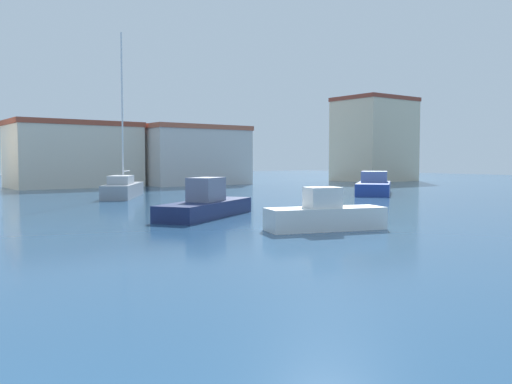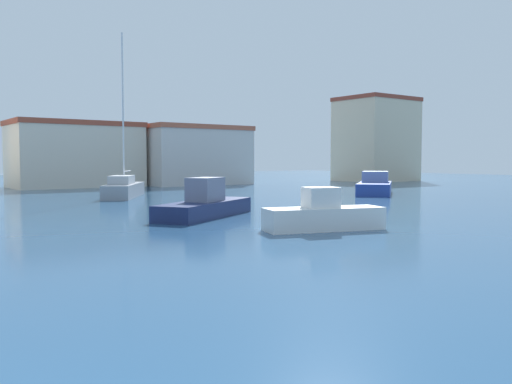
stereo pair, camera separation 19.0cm
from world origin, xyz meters
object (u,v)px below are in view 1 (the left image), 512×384
(motorboat_white_far_right, at_px, (325,216))
(motorboat_navy_far_left, at_px, (206,205))
(sailboat_grey_inner_mooring, at_px, (123,188))
(motorboat_blue_outer_mooring, at_px, (374,186))

(motorboat_white_far_right, xyz_separation_m, motorboat_navy_far_left, (-1.19, 7.01, 0.01))
(motorboat_white_far_right, bearing_deg, sailboat_grey_inner_mooring, 87.38)
(motorboat_blue_outer_mooring, bearing_deg, motorboat_navy_far_left, -161.27)
(motorboat_navy_far_left, bearing_deg, motorboat_blue_outer_mooring, 18.73)
(sailboat_grey_inner_mooring, height_order, motorboat_blue_outer_mooring, sailboat_grey_inner_mooring)
(motorboat_navy_far_left, bearing_deg, motorboat_white_far_right, -80.35)
(motorboat_white_far_right, distance_m, motorboat_navy_far_left, 7.11)
(sailboat_grey_inner_mooring, relative_size, motorboat_navy_far_left, 1.76)
(motorboat_navy_far_left, xyz_separation_m, motorboat_blue_outer_mooring, (20.05, 6.80, 0.08))
(sailboat_grey_inner_mooring, xyz_separation_m, motorboat_navy_far_left, (-2.21, -15.29, -0.09))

